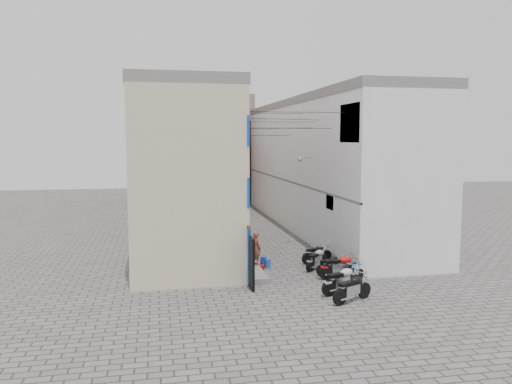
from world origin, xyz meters
TOP-DOWN VIEW (x-y plane):
  - ground at (0.00, 0.00)m, footprint 90.00×90.00m
  - plinth at (-2.05, 13.00)m, footprint 0.90×26.00m
  - building_left at (-4.98, 12.95)m, footprint 5.10×27.00m
  - building_right at (5.00, 13.00)m, footprint 5.94×26.00m
  - building_far_brick_left at (-2.00, 28.00)m, footprint 6.00×6.00m
  - building_far_brick_right at (3.00, 30.00)m, footprint 5.00×6.00m
  - building_far_concrete at (0.00, 34.00)m, footprint 8.00×5.00m
  - far_shopfront at (0.00, 25.20)m, footprint 2.00×0.30m
  - overhead_wires at (0.00, 7.64)m, footprint 5.80×13.02m
  - motorcycle_a at (1.00, -2.88)m, footprint 2.10×1.46m
  - motorcycle_b at (1.01, -1.79)m, footprint 2.20×1.42m
  - motorcycle_c at (1.90, -0.78)m, footprint 1.75×1.64m
  - motorcycle_d at (1.73, 0.29)m, footprint 2.14×0.80m
  - motorcycle_e at (1.56, 1.10)m, footprint 1.77×1.17m
  - motorcycle_f at (1.21, 2.06)m, footprint 1.83×1.73m
  - motorcycle_g at (1.59, 3.27)m, footprint 1.91×1.16m
  - person_a at (-1.70, 2.49)m, footprint 0.59×0.69m
  - person_b at (-1.70, 6.45)m, footprint 0.65×0.79m
  - water_jug_near at (-1.09, 2.67)m, footprint 0.39×0.39m
  - water_jug_far at (-1.24, 3.00)m, footprint 0.42×0.42m
  - red_crate at (-1.55, 2.36)m, footprint 0.46×0.39m

SIDE VIEW (x-z plane):
  - ground at x=0.00m, z-range 0.00..0.00m
  - red_crate at x=-1.55m, z-range 0.00..0.24m
  - plinth at x=-2.05m, z-range 0.00..0.25m
  - water_jug_near at x=-1.09m, z-range 0.00..0.46m
  - water_jug_far at x=-1.24m, z-range 0.00..0.50m
  - motorcycle_e at x=1.56m, z-range 0.00..0.98m
  - motorcycle_c at x=1.90m, z-range 0.00..1.06m
  - motorcycle_g at x=1.59m, z-range 0.00..1.06m
  - motorcycle_f at x=1.21m, z-range 0.00..1.11m
  - motorcycle_a at x=1.00m, z-range 0.00..1.17m
  - motorcycle_d at x=1.73m, z-range 0.00..1.22m
  - motorcycle_b at x=1.01m, z-range 0.00..1.22m
  - person_b at x=-1.70m, z-range 0.25..1.75m
  - person_a at x=-1.70m, z-range 0.25..1.85m
  - far_shopfront at x=0.00m, z-range 0.00..2.40m
  - building_far_brick_right at x=3.00m, z-range 0.00..8.00m
  - building_left at x=-4.98m, z-range 0.00..9.00m
  - building_right at x=5.00m, z-range 0.01..9.01m
  - building_far_brick_left at x=-2.00m, z-range 0.00..10.00m
  - building_far_concrete at x=0.00m, z-range 0.00..11.00m
  - overhead_wires at x=0.00m, z-range 6.46..7.79m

